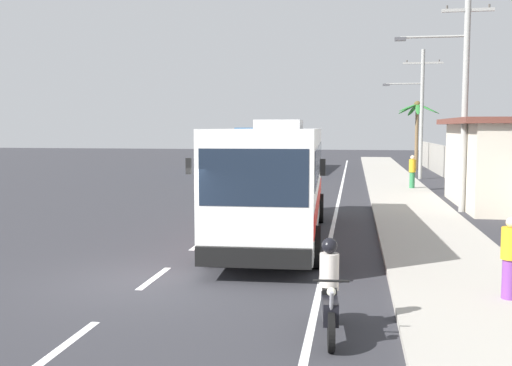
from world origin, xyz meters
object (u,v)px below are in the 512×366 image
object	(u,v)px
pedestrian_far_walk	(412,171)
utility_pole_mid	(463,85)
motorcycle_beside_bus	(329,296)
utility_pole_far	(420,109)
coach_bus_far_lane	(270,147)
pedestrian_midwalk	(510,256)
coach_bus_foreground	(276,177)
palm_nearest	(417,118)

from	to	relation	value
pedestrian_far_walk	utility_pole_mid	xyz separation A→B (m)	(1.10, -8.03, 4.01)
motorcycle_beside_bus	utility_pole_far	world-z (taller)	utility_pole_far
coach_bus_far_lane	pedestrian_midwalk	world-z (taller)	coach_bus_far_lane
pedestrian_midwalk	utility_pole_far	world-z (taller)	utility_pole_far
coach_bus_foreground	pedestrian_midwalk	distance (m)	8.20
coach_bus_far_lane	palm_nearest	size ratio (longest dim) A/B	2.27
utility_pole_mid	palm_nearest	world-z (taller)	utility_pole_mid
palm_nearest	pedestrian_far_walk	bearing A→B (deg)	-96.46
pedestrian_far_walk	coach_bus_far_lane	bearing A→B (deg)	177.01
pedestrian_far_walk	utility_pole_mid	world-z (taller)	utility_pole_mid
coach_bus_far_lane	pedestrian_far_walk	xyz separation A→B (m)	(9.54, -12.76, -0.84)
pedestrian_far_walk	utility_pole_far	distance (m)	8.49
motorcycle_beside_bus	coach_bus_far_lane	bearing A→B (deg)	99.54
palm_nearest	coach_bus_foreground	bearing A→B (deg)	-103.12
motorcycle_beside_bus	pedestrian_midwalk	size ratio (longest dim) A/B	1.24
pedestrian_far_walk	palm_nearest	distance (m)	17.06
pedestrian_far_walk	pedestrian_midwalk	bearing A→B (deg)	-40.25
pedestrian_midwalk	utility_pole_far	size ratio (longest dim) A/B	0.19
coach_bus_foreground	coach_bus_far_lane	xyz separation A→B (m)	(-4.07, 27.69, 0.02)
palm_nearest	utility_pole_mid	bearing A→B (deg)	-91.83
pedestrian_midwalk	palm_nearest	world-z (taller)	palm_nearest
motorcycle_beside_bus	utility_pole_mid	distance (m)	16.52
coach_bus_foreground	pedestrian_midwalk	xyz separation A→B (m)	(5.31, -6.17, -0.93)
coach_bus_foreground	utility_pole_far	size ratio (longest dim) A/B	1.29
motorcycle_beside_bus	utility_pole_far	bearing A→B (deg)	81.49
utility_pole_mid	coach_bus_foreground	bearing A→B (deg)	-133.59
pedestrian_midwalk	utility_pole_mid	size ratio (longest dim) A/B	0.16
motorcycle_beside_bus	palm_nearest	xyz separation A→B (m)	(5.38, 39.94, 3.55)
motorcycle_beside_bus	pedestrian_midwalk	world-z (taller)	pedestrian_midwalk
pedestrian_midwalk	utility_pole_mid	bearing A→B (deg)	68.30
pedestrian_midwalk	motorcycle_beside_bus	bearing A→B (deg)	-163.18
pedestrian_far_walk	palm_nearest	size ratio (longest dim) A/B	0.32
coach_bus_foreground	palm_nearest	distance (m)	32.53
coach_bus_foreground	utility_pole_mid	xyz separation A→B (m)	(6.58, 6.91, 3.19)
coach_bus_far_lane	utility_pole_far	world-z (taller)	utility_pole_far
motorcycle_beside_bus	palm_nearest	bearing A→B (deg)	82.33
motorcycle_beside_bus	palm_nearest	world-z (taller)	palm_nearest
motorcycle_beside_bus	utility_pole_mid	xyz separation A→B (m)	(4.59, 15.24, 4.44)
coach_bus_far_lane	pedestrian_far_walk	bearing A→B (deg)	-53.19
motorcycle_beside_bus	pedestrian_far_walk	xyz separation A→B (m)	(3.49, 23.27, 0.43)
motorcycle_beside_bus	pedestrian_far_walk	bearing A→B (deg)	81.47
coach_bus_far_lane	utility_pole_far	size ratio (longest dim) A/B	1.48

